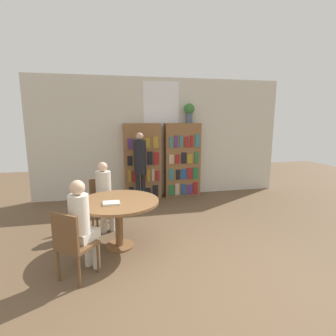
{
  "coord_description": "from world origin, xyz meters",
  "views": [
    {
      "loc": [
        -1.25,
        -2.73,
        1.98
      ],
      "look_at": [
        -0.2,
        2.14,
        1.05
      ],
      "focal_mm": 28.0,
      "sensor_mm": 36.0,
      "label": 1
    }
  ],
  "objects_px": {
    "chair_near_camera": "(72,242)",
    "bookshelf_right": "(182,160)",
    "bookshelf_left": "(142,162)",
    "reading_table": "(118,208)",
    "librarian_standing": "(140,162)",
    "chair_left_side": "(102,200)",
    "seated_reader_right": "(82,221)",
    "flower_vase": "(189,111)",
    "seated_reader_left": "(104,192)"
  },
  "relations": [
    {
      "from": "chair_near_camera",
      "to": "bookshelf_right",
      "type": "bearing_deg",
      "value": 92.5
    },
    {
      "from": "bookshelf_left",
      "to": "reading_table",
      "type": "height_order",
      "value": "bookshelf_left"
    },
    {
      "from": "librarian_standing",
      "to": "chair_left_side",
      "type": "bearing_deg",
      "value": -126.95
    },
    {
      "from": "chair_near_camera",
      "to": "seated_reader_right",
      "type": "bearing_deg",
      "value": 90.0
    },
    {
      "from": "bookshelf_left",
      "to": "chair_near_camera",
      "type": "distance_m",
      "value": 3.56
    },
    {
      "from": "bookshelf_right",
      "to": "chair_left_side",
      "type": "height_order",
      "value": "bookshelf_right"
    },
    {
      "from": "chair_near_camera",
      "to": "reading_table",
      "type": "bearing_deg",
      "value": 90.0
    },
    {
      "from": "reading_table",
      "to": "flower_vase",
      "type": "bearing_deg",
      "value": 53.61
    },
    {
      "from": "chair_near_camera",
      "to": "seated_reader_left",
      "type": "distance_m",
      "value": 1.57
    },
    {
      "from": "bookshelf_left",
      "to": "bookshelf_right",
      "type": "relative_size",
      "value": 1.0
    },
    {
      "from": "reading_table",
      "to": "chair_left_side",
      "type": "distance_m",
      "value": 0.97
    },
    {
      "from": "seated_reader_left",
      "to": "chair_left_side",
      "type": "bearing_deg",
      "value": -90.0
    },
    {
      "from": "seated_reader_right",
      "to": "seated_reader_left",
      "type": "bearing_deg",
      "value": 117.05
    },
    {
      "from": "bookshelf_right",
      "to": "flower_vase",
      "type": "relative_size",
      "value": 3.88
    },
    {
      "from": "bookshelf_right",
      "to": "chair_near_camera",
      "type": "height_order",
      "value": "bookshelf_right"
    },
    {
      "from": "bookshelf_right",
      "to": "seated_reader_right",
      "type": "relative_size",
      "value": 1.51
    },
    {
      "from": "reading_table",
      "to": "chair_near_camera",
      "type": "bearing_deg",
      "value": -127.18
    },
    {
      "from": "flower_vase",
      "to": "seated_reader_right",
      "type": "relative_size",
      "value": 0.39
    },
    {
      "from": "chair_left_side",
      "to": "seated_reader_left",
      "type": "bearing_deg",
      "value": 90.0
    },
    {
      "from": "seated_reader_right",
      "to": "bookshelf_left",
      "type": "bearing_deg",
      "value": 107.25
    },
    {
      "from": "flower_vase",
      "to": "bookshelf_left",
      "type": "bearing_deg",
      "value": -179.78
    },
    {
      "from": "reading_table",
      "to": "seated_reader_left",
      "type": "bearing_deg",
      "value": 106.82
    },
    {
      "from": "bookshelf_right",
      "to": "librarian_standing",
      "type": "height_order",
      "value": "bookshelf_right"
    },
    {
      "from": "bookshelf_right",
      "to": "flower_vase",
      "type": "xyz_separation_m",
      "value": [
        0.17,
        0.0,
        1.24
      ]
    },
    {
      "from": "bookshelf_left",
      "to": "seated_reader_left",
      "type": "height_order",
      "value": "bookshelf_left"
    },
    {
      "from": "reading_table",
      "to": "seated_reader_right",
      "type": "distance_m",
      "value": 0.78
    },
    {
      "from": "flower_vase",
      "to": "seated_reader_left",
      "type": "distance_m",
      "value": 3.13
    },
    {
      "from": "flower_vase",
      "to": "seated_reader_right",
      "type": "bearing_deg",
      "value": -126.55
    },
    {
      "from": "seated_reader_left",
      "to": "flower_vase",
      "type": "bearing_deg",
      "value": -156.3
    },
    {
      "from": "chair_left_side",
      "to": "bookshelf_left",
      "type": "bearing_deg",
      "value": -137.31
    },
    {
      "from": "flower_vase",
      "to": "librarian_standing",
      "type": "relative_size",
      "value": 0.29
    },
    {
      "from": "seated_reader_left",
      "to": "librarian_standing",
      "type": "height_order",
      "value": "librarian_standing"
    },
    {
      "from": "bookshelf_right",
      "to": "chair_near_camera",
      "type": "bearing_deg",
      "value": -124.68
    },
    {
      "from": "seated_reader_left",
      "to": "seated_reader_right",
      "type": "bearing_deg",
      "value": 63.05
    },
    {
      "from": "flower_vase",
      "to": "chair_left_side",
      "type": "xyz_separation_m",
      "value": [
        -2.15,
        -1.62,
        -1.67
      ]
    },
    {
      "from": "bookshelf_left",
      "to": "seated_reader_right",
      "type": "distance_m",
      "value": 3.36
    },
    {
      "from": "reading_table",
      "to": "librarian_standing",
      "type": "bearing_deg",
      "value": 74.58
    },
    {
      "from": "bookshelf_left",
      "to": "seated_reader_right",
      "type": "xyz_separation_m",
      "value": [
        -1.14,
        -3.15,
        -0.23
      ]
    },
    {
      "from": "reading_table",
      "to": "seated_reader_left",
      "type": "distance_m",
      "value": 0.78
    },
    {
      "from": "seated_reader_left",
      "to": "seated_reader_right",
      "type": "height_order",
      "value": "seated_reader_right"
    },
    {
      "from": "flower_vase",
      "to": "reading_table",
      "type": "height_order",
      "value": "flower_vase"
    },
    {
      "from": "chair_left_side",
      "to": "flower_vase",
      "type": "bearing_deg",
      "value": -159.8
    },
    {
      "from": "bookshelf_left",
      "to": "flower_vase",
      "type": "height_order",
      "value": "flower_vase"
    },
    {
      "from": "chair_near_camera",
      "to": "seated_reader_right",
      "type": "height_order",
      "value": "seated_reader_right"
    },
    {
      "from": "reading_table",
      "to": "chair_near_camera",
      "type": "xyz_separation_m",
      "value": [
        -0.58,
        -0.76,
        -0.14
      ]
    },
    {
      "from": "seated_reader_left",
      "to": "seated_reader_right",
      "type": "relative_size",
      "value": 0.99
    },
    {
      "from": "flower_vase",
      "to": "chair_near_camera",
      "type": "xyz_separation_m",
      "value": [
        -2.45,
        -3.3,
        -1.67
      ]
    },
    {
      "from": "chair_near_camera",
      "to": "chair_left_side",
      "type": "height_order",
      "value": "same"
    },
    {
      "from": "seated_reader_left",
      "to": "seated_reader_right",
      "type": "xyz_separation_m",
      "value": [
        -0.24,
        -1.37,
        0.0
      ]
    },
    {
      "from": "bookshelf_left",
      "to": "chair_left_side",
      "type": "distance_m",
      "value": 1.93
    }
  ]
}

